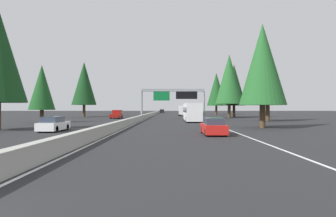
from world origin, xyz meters
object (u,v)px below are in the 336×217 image
Objects in this scene: conifer_right_foreground at (263,64)px; conifer_left_near at (42,87)px; conifer_left_mid at (84,83)px; conifer_right_distant at (216,89)px; bus_mid_right at (192,111)px; conifer_right_near at (268,73)px; oncoming_far at (54,124)px; conifer_right_mid at (229,79)px; oncoming_near at (117,114)px; minivan_near_right at (162,111)px; sign_gantry_overhead at (174,95)px; conifer_right_far at (234,85)px; sedan_distant_a at (213,127)px; box_truck_mid_center at (183,110)px.

conifer_left_near is (11.78, 31.05, -1.80)m from conifer_right_foreground.
conifer_right_distant is at bearing -59.08° from conifer_left_mid.
conifer_right_near is (1.32, -13.58, 6.74)m from bus_mid_right.
oncoming_far is at bearing 157.72° from conifer_right_distant.
conifer_left_mid is at bearing 39.94° from conifer_right_foreground.
conifer_right_mid reaches higher than oncoming_far.
conifer_right_distant reaches higher than conifer_left_near.
oncoming_near is at bearing 139.57° from conifer_right_distant.
conifer_right_foreground is (-92.97, -14.26, 6.42)m from minivan_near_right.
sign_gantry_overhead is at bearing 159.05° from conifer_right_distant.
conifer_right_distant reaches higher than conifer_right_far.
sedan_distant_a is 57.85m from box_truck_mid_center.
box_truck_mid_center is at bearing -6.65° from sign_gantry_overhead.
conifer_left_mid reaches higher than conifer_right_foreground.
bus_mid_right reaches higher than oncoming_far.
box_truck_mid_center is 17.93m from conifer_right_distant.
conifer_right_mid is (17.76, -10.20, 7.39)m from bus_mid_right.
oncoming_near is at bearing 49.54° from bus_mid_right.
conifer_right_foreground is at bearing -40.21° from sedan_distant_a.
oncoming_far is 52.59m from conifer_right_far.
conifer_right_far is 1.46× the size of conifer_left_near.
sedan_distant_a is 31.70m from conifer_left_near.
minivan_near_right is (101.20, 7.31, 0.27)m from sedan_distant_a.
box_truck_mid_center reaches higher than oncoming_far.
oncoming_near is 0.42× the size of conifer_right_far.
oncoming_far is 71.87m from conifer_right_distant.
sedan_distant_a is at bearing 152.11° from conifer_right_near.
box_truck_mid_center is at bearing 32.88° from conifer_right_mid.
conifer_right_distant is at bearing -9.54° from sedan_distant_a.
bus_mid_right is 15.22m from conifer_right_near.
conifer_left_mid reaches higher than conifer_right_near.
conifer_right_distant is (43.90, 1.91, 0.10)m from conifer_right_near.
bus_mid_right reaches higher than oncoming_near.
conifer_right_mid reaches higher than conifer_right_distant.
conifer_left_mid reaches higher than conifer_left_near.
box_truck_mid_center is 50.42m from conifer_right_foreground.
sedan_distant_a is at bearing 77.18° from oncoming_far.
box_truck_mid_center is 35.54m from conifer_right_near.
conifer_right_near reaches higher than bus_mid_right.
box_truck_mid_center is 0.70× the size of conifer_right_foreground.
oncoming_far is at bearing 155.91° from sign_gantry_overhead.
bus_mid_right is 27.01m from conifer_right_far.
sedan_distant_a is 1.00× the size of oncoming_far.
sedan_distant_a is 0.29× the size of conifer_right_mid.
conifer_right_near is 21.76m from conifer_right_far.
conifer_right_distant reaches higher than oncoming_near.
oncoming_near is at bearing 172.62° from minivan_near_right.
sign_gantry_overhead is 8.05m from bus_mid_right.
sign_gantry_overhead is 17.87m from conifer_right_near.
conifer_right_near is 43.94m from conifer_right_distant.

